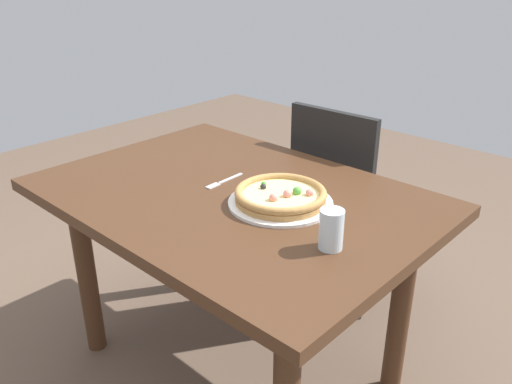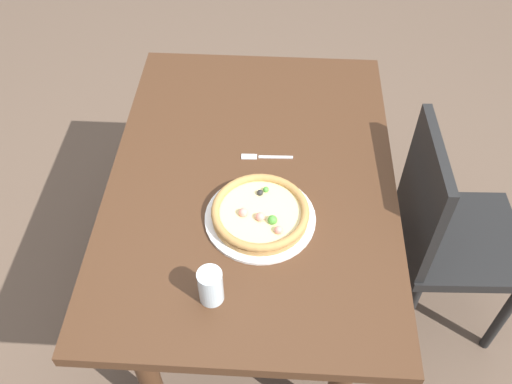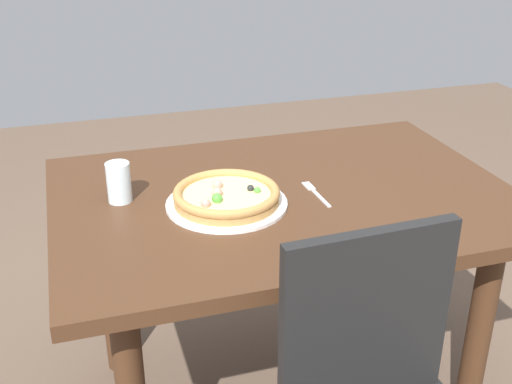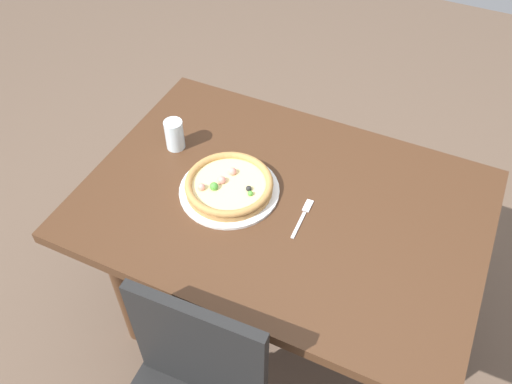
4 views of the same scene
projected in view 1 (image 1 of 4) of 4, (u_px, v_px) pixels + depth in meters
The scene contains 7 objects.
ground_plane at pixel (236, 365), 1.99m from camera, with size 6.00×6.00×0.00m, color brown.
dining_table at pixel (233, 221), 1.74m from camera, with size 1.26×0.88×0.72m.
chair_near at pixel (344, 196), 2.23m from camera, with size 0.42×0.42×0.88m.
plate at pixel (280, 203), 1.61m from camera, with size 0.32×0.32×0.01m, color white.
pizza at pixel (281, 195), 1.60m from camera, with size 0.28×0.28×0.05m.
fork at pixel (222, 182), 1.76m from camera, with size 0.02×0.17×0.00m.
drinking_glass at pixel (331, 229), 1.35m from camera, with size 0.06×0.06×0.11m, color silver.
Camera 1 is at (-1.11, 1.08, 1.42)m, focal length 36.96 mm.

